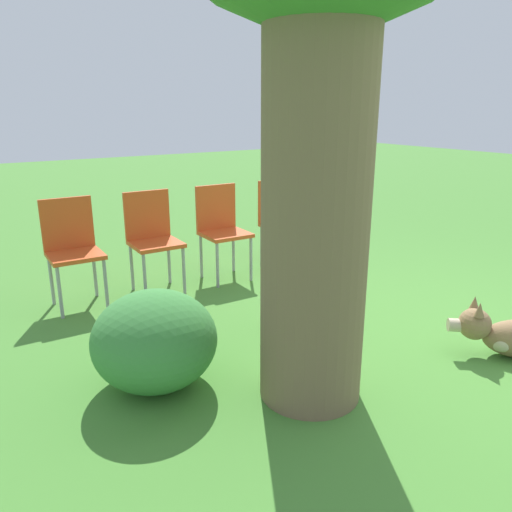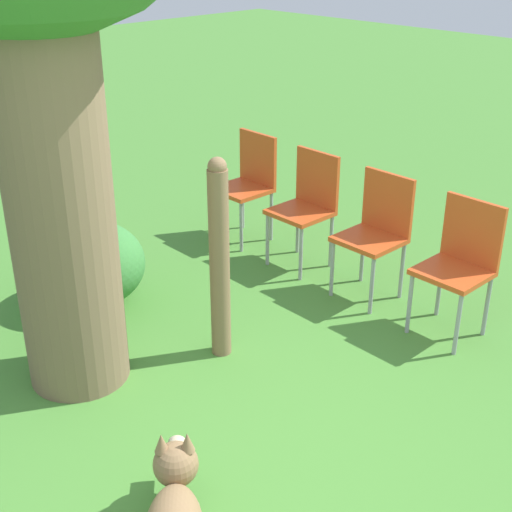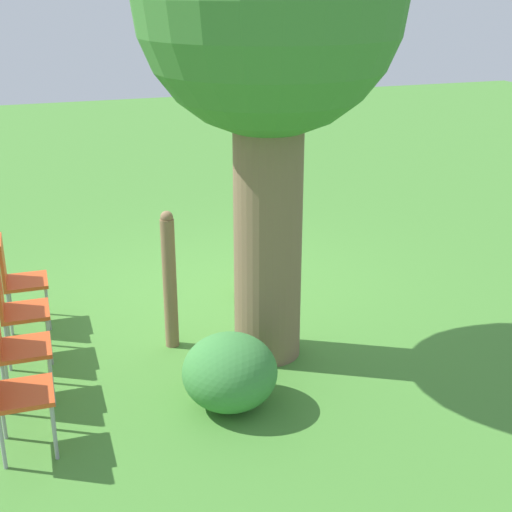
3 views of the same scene
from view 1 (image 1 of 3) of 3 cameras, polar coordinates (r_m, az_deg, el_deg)
The scene contains 7 objects.
ground_plane at distance 4.08m, azimuth 18.93°, elevation -8.97°, with size 30.00×30.00×0.00m, color #478433.
fence_post at distance 3.79m, azimuth 3.69°, elevation 1.08°, with size 0.13×0.13×1.35m.
red_chair_0 at distance 5.41m, azimuth 2.90°, elevation 4.46°, with size 0.43×0.45×0.95m.
red_chair_1 at distance 5.06m, azimuth -3.99°, elevation 3.57°, with size 0.43×0.45×0.95m.
red_chair_2 at distance 4.79m, azimuth -11.77°, elevation 2.49°, with size 0.43×0.45×0.95m.
red_chair_3 at distance 4.62m, azimuth -20.27°, elevation 1.27°, with size 0.43×0.45×0.95m.
low_shrub at distance 3.21m, azimuth -11.50°, elevation -9.40°, with size 0.78×0.78×0.62m.
Camera 1 is at (-2.19, 2.98, 1.71)m, focal length 35.00 mm.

